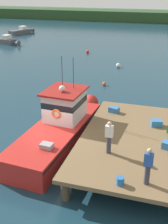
{
  "coord_description": "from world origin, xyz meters",
  "views": [
    {
      "loc": [
        5.82,
        -13.25,
        8.51
      ],
      "look_at": [
        1.2,
        1.96,
        1.4
      ],
      "focal_mm": 46.13,
      "sensor_mm": 36.0,
      "label": 1
    }
  ],
  "objects_px": {
    "crate_single_far": "(114,110)",
    "deckhand_by_the_boat": "(148,166)",
    "moored_boat_off_the_point": "(22,31)",
    "mooring_buoy_spare_mooring": "(104,84)",
    "mooring_buoy_inshore": "(88,52)",
    "moored_boat_near_channel": "(5,41)",
    "mooring_buoy_outer": "(118,65)",
    "bait_bucket": "(120,181)",
    "deckhand_further_back": "(109,137)",
    "crate_stack_near_edge": "(157,123)",
    "main_fishing_boat": "(61,126)"
  },
  "relations": [
    {
      "from": "deckhand_by_the_boat",
      "to": "deckhand_further_back",
      "type": "height_order",
      "value": "same"
    },
    {
      "from": "deckhand_by_the_boat",
      "to": "mooring_buoy_spare_mooring",
      "type": "height_order",
      "value": "deckhand_by_the_boat"
    },
    {
      "from": "mooring_buoy_spare_mooring",
      "to": "moored_boat_off_the_point",
      "type": "bearing_deg",
      "value": 131.23
    },
    {
      "from": "moored_boat_off_the_point",
      "to": "deckhand_by_the_boat",
      "type": "bearing_deg",
      "value": -55.88
    },
    {
      "from": "moored_boat_off_the_point",
      "to": "mooring_buoy_spare_mooring",
      "type": "relative_size",
      "value": 15.5
    },
    {
      "from": "mooring_buoy_spare_mooring",
      "to": "mooring_buoy_inshore",
      "type": "distance_m",
      "value": 13.46
    },
    {
      "from": "deckhand_by_the_boat",
      "to": "moored_boat_near_channel",
      "type": "relative_size",
      "value": 0.29
    },
    {
      "from": "moored_boat_near_channel",
      "to": "crate_single_far",
      "type": "bearing_deg",
      "value": -46.95
    },
    {
      "from": "deckhand_further_back",
      "to": "bait_bucket",
      "type": "bearing_deg",
      "value": -66.34
    },
    {
      "from": "deckhand_further_back",
      "to": "mooring_buoy_outer",
      "type": "xyz_separation_m",
      "value": [
        -3.15,
        19.46,
        -1.82
      ]
    },
    {
      "from": "mooring_buoy_outer",
      "to": "mooring_buoy_spare_mooring",
      "type": "bearing_deg",
      "value": -90.5
    },
    {
      "from": "crate_single_far",
      "to": "bait_bucket",
      "type": "distance_m",
      "value": 7.06
    },
    {
      "from": "mooring_buoy_outer",
      "to": "crate_stack_near_edge",
      "type": "bearing_deg",
      "value": -72.17
    },
    {
      "from": "mooring_buoy_outer",
      "to": "mooring_buoy_inshore",
      "type": "distance_m",
      "value": 7.9
    },
    {
      "from": "moored_boat_near_channel",
      "to": "deckhand_further_back",
      "type": "bearing_deg",
      "value": -51.28
    },
    {
      "from": "bait_bucket",
      "to": "deckhand_by_the_boat",
      "type": "xyz_separation_m",
      "value": [
        0.99,
        0.35,
        0.69
      ]
    },
    {
      "from": "crate_stack_near_edge",
      "to": "deckhand_by_the_boat",
      "type": "relative_size",
      "value": 0.37
    },
    {
      "from": "mooring_buoy_outer",
      "to": "main_fishing_boat",
      "type": "bearing_deg",
      "value": -90.5
    },
    {
      "from": "deckhand_by_the_boat",
      "to": "crate_stack_near_edge",
      "type": "bearing_deg",
      "value": 89.75
    },
    {
      "from": "mooring_buoy_spare_mooring",
      "to": "mooring_buoy_inshore",
      "type": "bearing_deg",
      "value": 112.72
    },
    {
      "from": "bait_bucket",
      "to": "deckhand_by_the_boat",
      "type": "distance_m",
      "value": 1.26
    },
    {
      "from": "main_fishing_boat",
      "to": "crate_stack_near_edge",
      "type": "bearing_deg",
      "value": 13.09
    },
    {
      "from": "moored_boat_off_the_point",
      "to": "mooring_buoy_outer",
      "type": "distance_m",
      "value": 27.91
    },
    {
      "from": "mooring_buoy_spare_mooring",
      "to": "mooring_buoy_inshore",
      "type": "xyz_separation_m",
      "value": [
        -5.2,
        12.41,
        0.03
      ]
    },
    {
      "from": "crate_stack_near_edge",
      "to": "moored_boat_near_channel",
      "type": "distance_m",
      "value": 34.44
    },
    {
      "from": "moored_boat_near_channel",
      "to": "mooring_buoy_outer",
      "type": "distance_m",
      "value": 20.98
    },
    {
      "from": "crate_single_far",
      "to": "deckhand_by_the_boat",
      "type": "relative_size",
      "value": 0.37
    },
    {
      "from": "moored_boat_off_the_point",
      "to": "mooring_buoy_spare_mooring",
      "type": "xyz_separation_m",
      "value": [
        21.37,
        -24.39,
        -0.3
      ]
    },
    {
      "from": "crate_single_far",
      "to": "bait_bucket",
      "type": "bearing_deg",
      "value": -76.55
    },
    {
      "from": "moored_boat_off_the_point",
      "to": "mooring_buoy_outer",
      "type": "relative_size",
      "value": 11.11
    },
    {
      "from": "crate_stack_near_edge",
      "to": "mooring_buoy_inshore",
      "type": "xyz_separation_m",
      "value": [
        -10.38,
        21.83,
        -1.17
      ]
    },
    {
      "from": "deckhand_by_the_boat",
      "to": "mooring_buoy_spare_mooring",
      "type": "relative_size",
      "value": 4.7
    },
    {
      "from": "deckhand_by_the_boat",
      "to": "deckhand_further_back",
      "type": "distance_m",
      "value": 2.66
    },
    {
      "from": "deckhand_further_back",
      "to": "crate_stack_near_edge",
      "type": "bearing_deg",
      "value": 60.87
    },
    {
      "from": "crate_single_far",
      "to": "mooring_buoy_spare_mooring",
      "type": "height_order",
      "value": "crate_single_far"
    },
    {
      "from": "bait_bucket",
      "to": "mooring_buoy_inshore",
      "type": "xyz_separation_m",
      "value": [
        -9.36,
        27.53,
        -1.17
      ]
    },
    {
      "from": "deckhand_further_back",
      "to": "mooring_buoy_inshore",
      "type": "relative_size",
      "value": 4.02
    },
    {
      "from": "mooring_buoy_spare_mooring",
      "to": "crate_single_far",
      "type": "bearing_deg",
      "value": -73.02
    },
    {
      "from": "mooring_buoy_inshore",
      "to": "deckhand_by_the_boat",
      "type": "bearing_deg",
      "value": -69.15
    },
    {
      "from": "deckhand_by_the_boat",
      "to": "mooring_buoy_inshore",
      "type": "relative_size",
      "value": 4.02
    },
    {
      "from": "mooring_buoy_spare_mooring",
      "to": "mooring_buoy_outer",
      "type": "bearing_deg",
      "value": 89.5
    },
    {
      "from": "mooring_buoy_spare_mooring",
      "to": "deckhand_further_back",
      "type": "bearing_deg",
      "value": -76.07
    },
    {
      "from": "main_fishing_boat",
      "to": "crate_single_far",
      "type": "distance_m",
      "value": 3.56
    },
    {
      "from": "deckhand_by_the_boat",
      "to": "mooring_buoy_spare_mooring",
      "type": "xyz_separation_m",
      "value": [
        -5.16,
        14.77,
        -1.89
      ]
    },
    {
      "from": "crate_single_far",
      "to": "moored_boat_off_the_point",
      "type": "xyz_separation_m",
      "value": [
        -23.89,
        32.64,
        -0.9
      ]
    },
    {
      "from": "crate_single_far",
      "to": "deckhand_by_the_boat",
      "type": "height_order",
      "value": "deckhand_by_the_boat"
    },
    {
      "from": "mooring_buoy_outer",
      "to": "bait_bucket",
      "type": "bearing_deg",
      "value": -79.25
    },
    {
      "from": "crate_stack_near_edge",
      "to": "deckhand_further_back",
      "type": "bearing_deg",
      "value": -119.13
    },
    {
      "from": "main_fishing_boat",
      "to": "mooring_buoy_inshore",
      "type": "bearing_deg",
      "value": 102.48
    },
    {
      "from": "deckhand_by_the_boat",
      "to": "mooring_buoy_outer",
      "type": "relative_size",
      "value": 3.37
    }
  ]
}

